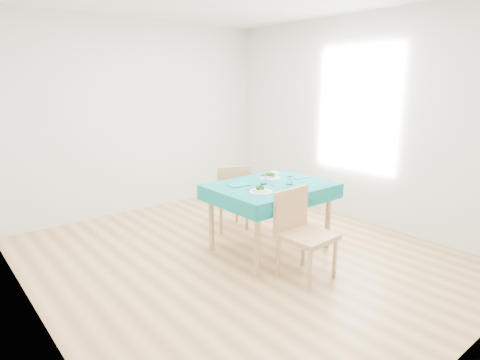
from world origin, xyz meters
TOP-DOWN VIEW (x-y plane):
  - room_shell at (0.00, 0.00)m, footprint 4.02×4.52m
  - table at (0.38, -0.07)m, footprint 1.28×0.97m
  - chair_near at (0.17, -0.79)m, footprint 0.49×0.53m
  - chair_far at (0.45, 0.77)m, footprint 0.55×0.58m
  - bowl_near at (0.07, -0.25)m, footprint 0.24×0.24m
  - bowl_far at (0.56, 0.12)m, footprint 0.22×0.22m
  - fork_near at (-0.01, -0.21)m, footprint 0.07×0.20m
  - knife_near at (0.33, -0.19)m, footprint 0.08×0.22m
  - fork_far at (0.43, 0.05)m, footprint 0.08×0.18m
  - knife_far at (0.91, -0.02)m, footprint 0.04×0.23m
  - napkin_near at (0.07, 0.11)m, footprint 0.24×0.18m
  - napkin_far at (0.86, -0.06)m, footprint 0.19×0.15m
  - tumbler_center at (0.32, -0.01)m, footprint 0.07×0.07m
  - tumbler_side at (0.53, -0.21)m, footprint 0.07×0.07m
  - side_plate at (0.76, 0.28)m, footprint 0.19×0.19m
  - bread_slice at (0.76, 0.28)m, footprint 0.11×0.11m

SIDE VIEW (x-z plane):
  - table at x=0.38m, z-range 0.00..0.76m
  - chair_far at x=0.45m, z-range 0.00..1.07m
  - chair_near at x=0.17m, z-range 0.00..1.15m
  - fork_far at x=0.43m, z-range 0.76..0.76m
  - knife_near at x=0.33m, z-range 0.76..0.76m
  - knife_far at x=0.91m, z-range 0.76..0.76m
  - fork_near at x=-0.01m, z-range 0.76..0.76m
  - side_plate at x=0.76m, z-range 0.76..0.77m
  - napkin_far at x=0.86m, z-range 0.76..0.77m
  - napkin_near at x=0.07m, z-range 0.76..0.77m
  - bread_slice at x=0.76m, z-range 0.77..0.78m
  - bowl_far at x=0.56m, z-range 0.76..0.82m
  - bowl_near at x=0.07m, z-range 0.76..0.83m
  - tumbler_side at x=0.53m, z-range 0.76..0.85m
  - tumbler_center at x=0.32m, z-range 0.76..0.85m
  - room_shell at x=0.00m, z-range -0.02..2.71m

